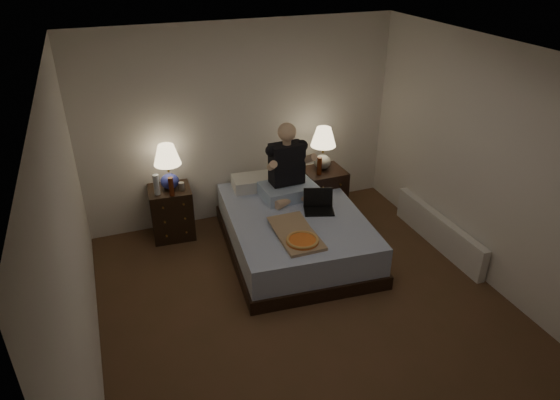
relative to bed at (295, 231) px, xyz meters
name	(u,v)px	position (x,y,z in m)	size (l,w,h in m)	color
floor	(312,315)	(-0.28, -1.15, -0.25)	(4.00, 4.50, 0.00)	brown
ceiling	(322,61)	(-0.28, -1.15, 2.25)	(4.00, 4.50, 0.00)	white
wall_back	(242,124)	(-0.28, 1.10, 1.00)	(4.00, 2.50, 0.00)	silver
wall_left	(74,251)	(-2.28, -1.15, 1.00)	(4.50, 2.50, 0.00)	silver
wall_right	(498,171)	(1.72, -1.15, 1.00)	(4.50, 2.50, 0.00)	silver
bed	(295,231)	(0.00, 0.00, 0.00)	(1.49, 1.99, 0.50)	#5268A4
nightstand_left	(172,212)	(-1.30, 0.84, 0.08)	(0.50, 0.45, 0.65)	black
nightstand_right	(323,193)	(0.66, 0.63, 0.08)	(0.51, 0.46, 0.67)	black
lamp_left	(168,167)	(-1.28, 0.85, 0.68)	(0.32, 0.32, 0.56)	navy
lamp_right	(323,149)	(0.65, 0.68, 0.70)	(0.32, 0.32, 0.56)	gray
water_bottle	(156,185)	(-1.44, 0.75, 0.52)	(0.07, 0.07, 0.25)	silver
soda_can	(182,186)	(-1.16, 0.76, 0.45)	(0.07, 0.07, 0.10)	#9D9D99
beer_bottle_left	(171,187)	(-1.29, 0.66, 0.51)	(0.06, 0.06, 0.23)	#561F0C
beer_bottle_right	(319,166)	(0.55, 0.54, 0.53)	(0.06, 0.06, 0.23)	#5C230D
person	(288,162)	(0.08, 0.42, 0.71)	(0.66, 0.52, 0.93)	black
laptop	(319,203)	(0.27, -0.06, 0.37)	(0.34, 0.28, 0.24)	black
pizza_box	(302,241)	(-0.18, -0.63, 0.29)	(0.40, 0.76, 0.08)	tan
radiator	(438,231)	(1.65, -0.53, -0.05)	(0.10, 1.60, 0.40)	silver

